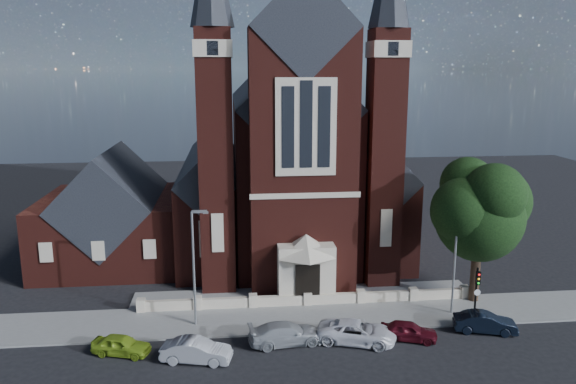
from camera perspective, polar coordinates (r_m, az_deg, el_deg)
name	(u,v)px	position (r m, az deg, el deg)	size (l,w,h in m)	color
ground	(294,266)	(50.06, 0.65, -7.55)	(120.00, 120.00, 0.00)	black
pavement_strip	(311,317)	(40.43, 2.38, -12.60)	(60.00, 5.00, 0.12)	slate
forecourt_paving	(304,295)	(44.05, 1.62, -10.41)	(26.00, 3.00, 0.14)	slate
forecourt_wall	(307,306)	(42.23, 1.98, -11.46)	(24.00, 0.40, 0.90)	beige
church	(286,161)	(55.67, -0.25, 3.20)	(20.01, 34.90, 29.20)	#491913
parish_hall	(113,219)	(52.53, -17.36, -2.59)	(12.00, 12.20, 10.24)	#491913
street_tree	(483,213)	(42.76, 19.19, -1.99)	(6.40, 6.60, 10.70)	black
street_lamp_left	(195,261)	(37.95, -9.44, -6.97)	(1.16, 0.22, 8.09)	gray
street_lamp_right	(457,253)	(40.90, 16.75, -5.91)	(1.16, 0.22, 8.09)	gray
traffic_signal	(477,288)	(40.57, 18.63, -9.21)	(0.28, 0.42, 4.00)	black
car_lime_van	(121,345)	(36.87, -16.58, -14.67)	(1.45, 3.59, 1.22)	#87AE22
car_silver_a	(196,351)	(35.07, -9.30, -15.63)	(1.46, 4.18, 1.38)	#A6A8AE
car_silver_b	(286,333)	(36.61, -0.20, -14.18)	(1.94, 4.76, 1.38)	#A0A4A7
car_white_suv	(357,332)	(37.06, 7.02, -13.93)	(2.30, 4.98, 1.39)	white
car_dark_red	(408,331)	(37.91, 12.14, -13.62)	(1.46, 3.62, 1.23)	#4C0D17
car_navy	(485,323)	(40.24, 19.38, -12.41)	(1.41, 4.06, 1.34)	black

